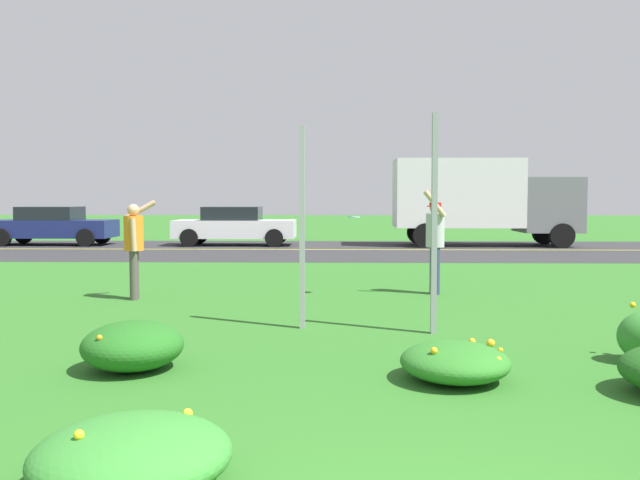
% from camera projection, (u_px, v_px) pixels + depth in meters
% --- Properties ---
extents(ground_plane, '(120.00, 120.00, 0.00)m').
position_uv_depth(ground_plane, '(365.00, 291.00, 13.43)').
color(ground_plane, '#2D6B23').
extents(highway_strip, '(120.00, 9.68, 0.01)m').
position_uv_depth(highway_strip, '(354.00, 250.00, 24.10)').
color(highway_strip, '#2D2D30').
rests_on(highway_strip, ground).
extents(highway_center_stripe, '(120.00, 0.16, 0.00)m').
position_uv_depth(highway_center_stripe, '(354.00, 250.00, 24.10)').
color(highway_center_stripe, yellow).
rests_on(highway_center_stripe, ground).
extents(daylily_clump_mid_center, '(1.04, 1.14, 0.50)m').
position_uv_depth(daylily_clump_mid_center, '(133.00, 346.00, 7.26)').
color(daylily_clump_mid_center, '#23661E').
rests_on(daylily_clump_mid_center, ground).
extents(daylily_clump_front_left, '(1.06, 1.17, 0.38)m').
position_uv_depth(daylily_clump_front_left, '(455.00, 362.00, 6.83)').
color(daylily_clump_front_left, '#2D7526').
rests_on(daylily_clump_front_left, ground).
extents(daylily_clump_mid_left, '(1.22, 1.28, 0.43)m').
position_uv_depth(daylily_clump_mid_left, '(132.00, 455.00, 4.29)').
color(daylily_clump_mid_left, '#337F2D').
rests_on(daylily_clump_mid_left, ground).
extents(sign_post_near_path, '(0.07, 0.10, 2.74)m').
position_uv_depth(sign_post_near_path, '(302.00, 228.00, 9.51)').
color(sign_post_near_path, '#93969B').
rests_on(sign_post_near_path, ground).
extents(sign_post_by_roadside, '(0.07, 0.10, 2.87)m').
position_uv_depth(sign_post_by_roadside, '(434.00, 224.00, 9.14)').
color(sign_post_by_roadside, '#93969B').
rests_on(sign_post_by_roadside, ground).
extents(person_thrower_orange_shirt, '(0.55, 0.54, 1.74)m').
position_uv_depth(person_thrower_orange_shirt, '(134.00, 242.00, 12.26)').
color(person_thrower_orange_shirt, orange).
rests_on(person_thrower_orange_shirt, ground).
extents(person_catcher_red_cap_gray_shirt, '(0.44, 0.53, 1.92)m').
position_uv_depth(person_catcher_red_cap_gray_shirt, '(435.00, 238.00, 12.97)').
color(person_catcher_red_cap_gray_shirt, '#B2B2B7').
rests_on(person_catcher_red_cap_gray_shirt, ground).
extents(frisbee_pale_blue, '(0.24, 0.23, 0.05)m').
position_uv_depth(frisbee_pale_blue, '(354.00, 217.00, 12.66)').
color(frisbee_pale_blue, '#ADD6E5').
extents(car_navy_leftmost, '(4.50, 2.00, 1.45)m').
position_uv_depth(car_navy_leftmost, '(53.00, 225.00, 26.56)').
color(car_navy_leftmost, navy).
rests_on(car_navy_leftmost, ground).
extents(car_white_center_left, '(4.50, 2.00, 1.45)m').
position_uv_depth(car_white_center_left, '(235.00, 226.00, 26.36)').
color(car_white_center_left, silver).
rests_on(car_white_center_left, ground).
extents(box_truck_gray, '(6.70, 2.46, 3.20)m').
position_uv_depth(box_truck_gray, '(481.00, 197.00, 26.04)').
color(box_truck_gray, slate).
rests_on(box_truck_gray, ground).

